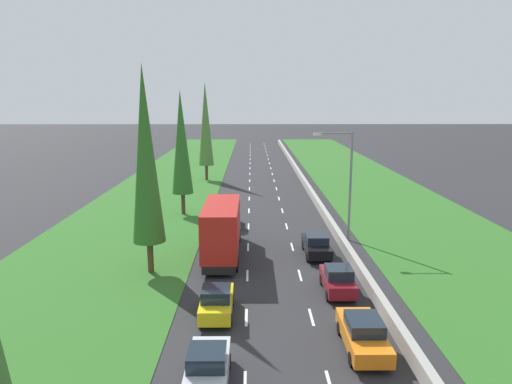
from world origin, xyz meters
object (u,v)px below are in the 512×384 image
Objects in this scene: yellow_hatchback_left_lane at (217,302)px; orange_sedan_right_lane at (363,333)px; red_box_truck_left_lane at (222,228)px; poplar_tree_second at (146,156)px; maroon_hatchback_right_lane at (338,280)px; poplar_tree_fourth at (206,124)px; street_light_mast at (346,178)px; silver_hatchback_left_lane at (208,367)px; grey_hatchback_left_lane_fifth at (229,218)px; poplar_tree_third at (181,143)px; black_sedan_right_lane at (316,245)px.

orange_sedan_right_lane is (7.08, -3.44, -0.02)m from yellow_hatchback_left_lane.
poplar_tree_second reaches higher than red_box_truck_left_lane.
red_box_truck_left_lane is 2.41× the size of maroon_hatchback_right_lane.
poplar_tree_second is (-4.66, -3.12, 5.74)m from red_box_truck_left_lane.
street_light_mast is at bearing -63.84° from poplar_tree_fourth.
grey_hatchback_left_lane_fifth is at bearing 90.65° from silver_hatchback_left_lane.
red_box_truck_left_lane is at bearing -82.50° from poplar_tree_fourth.
poplar_tree_third is (-12.12, 19.48, 6.40)m from maroon_hatchback_right_lane.
yellow_hatchback_left_lane is 11.93m from black_sedan_right_lane.
maroon_hatchback_right_lane is at bearing -63.80° from grey_hatchback_left_lane_fifth.
poplar_tree_fourth is (-4.57, 42.34, 7.13)m from yellow_hatchback_left_lane.
yellow_hatchback_left_lane is at bearing -88.41° from red_box_truck_left_lane.
yellow_hatchback_left_lane is 7.87m from orange_sedan_right_lane.
silver_hatchback_left_lane is 23.89m from grey_hatchback_left_lane_fifth.
poplar_tree_fourth is 32.16m from street_light_mast.
maroon_hatchback_right_lane is at bearing 52.61° from silver_hatchback_left_lane.
silver_hatchback_left_lane is at bearing -89.13° from yellow_hatchback_left_lane.
street_light_mast reaches higher than grey_hatchback_left_lane_fifth.
orange_sedan_right_lane and black_sedan_right_lane have the same top height.
poplar_tree_third is at bearing 102.64° from yellow_hatchback_left_lane.
silver_hatchback_left_lane is 15.82m from red_box_truck_left_lane.
yellow_hatchback_left_lane is 43.18m from poplar_tree_fourth.
grey_hatchback_left_lane_fifth is 0.87× the size of black_sedan_right_lane.
poplar_tree_second is at bearing -153.91° from street_light_mast.
black_sedan_right_lane is (6.73, 9.85, -0.02)m from yellow_hatchback_left_lane.
poplar_tree_second is (-12.01, 3.49, 7.09)m from maroon_hatchback_right_lane.
street_light_mast reaches higher than yellow_hatchback_left_lane.
black_sedan_right_lane is (6.91, -7.89, -0.02)m from grey_hatchback_left_lane_fifth.
poplar_tree_third is (-4.86, 4.73, 6.40)m from grey_hatchback_left_lane_fifth.
grey_hatchback_left_lane_fifth is (-7.26, 21.18, 0.02)m from orange_sedan_right_lane.
maroon_hatchback_right_lane reaches higher than orange_sedan_right_lane.
street_light_mast is (14.48, 7.09, -2.70)m from poplar_tree_second.
red_box_truck_left_lane is 7.13m from black_sedan_right_lane.
yellow_hatchback_left_lane is at bearing -124.34° from black_sedan_right_lane.
maroon_hatchback_right_lane is at bearing -16.22° from poplar_tree_second.
yellow_hatchback_left_lane reaches higher than orange_sedan_right_lane.
orange_sedan_right_lane is at bearing -75.72° from poplar_tree_fourth.
red_box_truck_left_lane is 0.68× the size of poplar_tree_second.
orange_sedan_right_lane is at bearing -89.99° from maroon_hatchback_right_lane.
poplar_tree_second is at bearing -89.61° from poplar_tree_third.
yellow_hatchback_left_lane is (-0.09, 6.15, 0.00)m from silver_hatchback_left_lane.
orange_sedan_right_lane is 22.39m from grey_hatchback_left_lane_fifth.
poplar_tree_fourth is (0.36, 35.86, 0.04)m from poplar_tree_second.
poplar_tree_second is at bearing 140.42° from orange_sedan_right_lane.
street_light_mast is (2.83, 3.73, 4.42)m from black_sedan_right_lane.
poplar_tree_second reaches higher than maroon_hatchback_right_lane.
street_light_mast is at bearing 54.87° from yellow_hatchback_left_lane.
grey_hatchback_left_lane_fifth is at bearing 131.19° from black_sedan_right_lane.
black_sedan_right_lane is (6.99, 0.24, -1.37)m from red_box_truck_left_lane.
grey_hatchback_left_lane_fifth is 1.00× the size of maroon_hatchback_right_lane.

